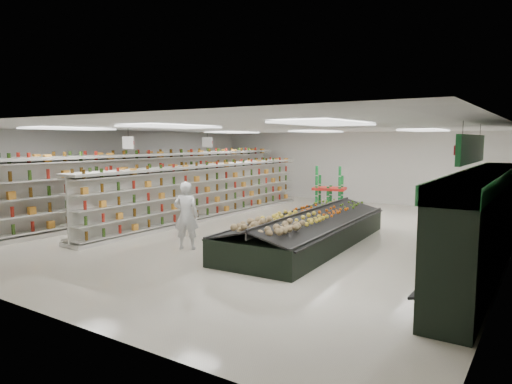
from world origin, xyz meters
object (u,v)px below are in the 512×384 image
Objects in this scene: gondola_center at (207,194)px; shopper_main at (186,215)px; gondola_left at (161,186)px; soda_endcap at (329,191)px; produce_island at (308,229)px; shopper_background at (235,183)px.

shopper_main is (2.56, -3.98, -0.01)m from gondola_center.
gondola_left is at bearing -66.42° from shopper_main.
soda_endcap is (2.90, 4.26, -0.10)m from gondola_center.
soda_endcap is at bearing -119.75° from shopper_main.
produce_island is 3.99× the size of soda_endcap.
gondola_center is 4.03m from shopper_background.
shopper_main reaches higher than soda_endcap.
gondola_center is at bearing -124.28° from soda_endcap.
shopper_background reaches higher than soda_endcap.
shopper_main is 0.97× the size of shopper_background.
shopper_main is (-0.35, -8.24, 0.09)m from soda_endcap.
shopper_background is (0.60, 3.99, -0.16)m from gondola_left.
soda_endcap is at bearing 44.76° from gondola_left.
gondola_left is 7.25m from produce_island.
shopper_background is at bearing 139.17° from produce_island.
soda_endcap is 4.40m from shopper_background.
produce_island is at bearing -116.27° from shopper_background.
gondola_left is 7.61× the size of shopper_main.
gondola_center is at bearing 9.06° from gondola_left.
shopper_background is (-4.37, -0.50, 0.12)m from soda_endcap.
produce_island is 3.57× the size of shopper_background.
shopper_background reaches higher than shopper_main.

